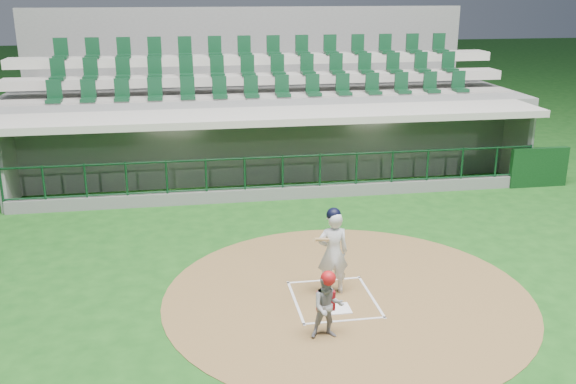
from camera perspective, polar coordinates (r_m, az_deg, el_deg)
name	(u,v)px	position (r m, az deg, el deg)	size (l,w,h in m)	color
ground	(330,293)	(12.86, 3.77, -8.95)	(120.00, 120.00, 0.00)	#154614
dirt_circle	(347,296)	(12.76, 5.31, -9.20)	(7.20, 7.20, 0.01)	brown
home_plate	(339,309)	(12.25, 4.53, -10.30)	(0.43, 0.43, 0.02)	white
batter_box_chalk	(334,299)	(12.60, 4.09, -9.48)	(1.55, 1.80, 0.01)	white
dugout_structure	(278,151)	(19.80, -0.90, 3.69)	(16.40, 3.70, 3.00)	slate
seating_deck	(260,117)	(22.66, -2.48, 6.70)	(17.00, 6.72, 5.15)	slate
batter	(333,251)	(12.50, 4.00, -5.24)	(0.85, 0.85, 1.77)	silver
catcher	(328,305)	(11.08, 3.54, -9.98)	(0.58, 0.47, 1.24)	gray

